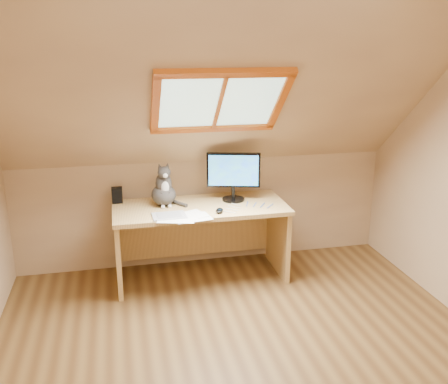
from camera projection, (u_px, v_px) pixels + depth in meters
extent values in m
plane|color=brown|center=(253.00, 369.00, 3.27)|extent=(3.50, 3.50, 0.00)
cube|color=tan|center=(204.00, 211.00, 4.76)|extent=(3.50, 0.02, 1.00)
cube|color=tan|center=(221.00, 92.00, 3.68)|extent=(3.50, 1.56, 1.41)
cube|color=#B2E0CC|center=(219.00, 100.00, 3.77)|extent=(0.90, 0.53, 0.48)
cube|color=#C15012|center=(219.00, 100.00, 3.77)|extent=(1.02, 0.64, 0.59)
cube|color=#D9B167|center=(200.00, 208.00, 4.34)|extent=(1.50, 0.66, 0.04)
cube|color=#D9B167|center=(118.00, 251.00, 4.30)|extent=(0.04, 0.59, 0.65)
cube|color=#D9B167|center=(278.00, 237.00, 4.59)|extent=(0.04, 0.59, 0.65)
cube|color=#D9B167|center=(195.00, 232.00, 4.72)|extent=(1.40, 0.03, 0.45)
cylinder|color=black|center=(233.00, 199.00, 4.48)|extent=(0.20, 0.20, 0.02)
cylinder|color=black|center=(233.00, 193.00, 4.46)|extent=(0.03, 0.03, 0.11)
cube|color=black|center=(233.00, 170.00, 4.40)|extent=(0.47, 0.15, 0.31)
cube|color=#132CC5|center=(233.00, 171.00, 4.37)|extent=(0.43, 0.12, 0.27)
ellipsoid|color=#413C39|center=(164.00, 195.00, 4.34)|extent=(0.24, 0.28, 0.18)
ellipsoid|color=#413C39|center=(164.00, 183.00, 4.29)|extent=(0.15, 0.15, 0.20)
ellipsoid|color=silver|center=(165.00, 188.00, 4.24)|extent=(0.07, 0.04, 0.11)
ellipsoid|color=#413C39|center=(164.00, 172.00, 4.22)|extent=(0.12, 0.11, 0.10)
sphere|color=silver|center=(165.00, 176.00, 4.18)|extent=(0.04, 0.04, 0.04)
cone|color=#413C39|center=(159.00, 166.00, 4.21)|extent=(0.06, 0.05, 0.06)
cone|color=#413C39|center=(167.00, 166.00, 4.23)|extent=(0.06, 0.06, 0.06)
cube|color=black|center=(117.00, 195.00, 4.41)|extent=(0.09, 0.09, 0.13)
cube|color=#B2B2B7|center=(169.00, 216.00, 4.07)|extent=(0.28, 0.20, 0.01)
ellipsoid|color=black|center=(219.00, 210.00, 4.16)|extent=(0.09, 0.12, 0.03)
cube|color=white|center=(188.00, 217.00, 4.06)|extent=(0.33, 0.27, 0.00)
cube|color=white|center=(188.00, 217.00, 4.06)|extent=(0.32, 0.24, 0.00)
cube|color=white|center=(188.00, 216.00, 4.06)|extent=(0.35, 0.30, 0.00)
cube|color=white|center=(188.00, 216.00, 4.06)|extent=(0.34, 0.28, 0.00)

